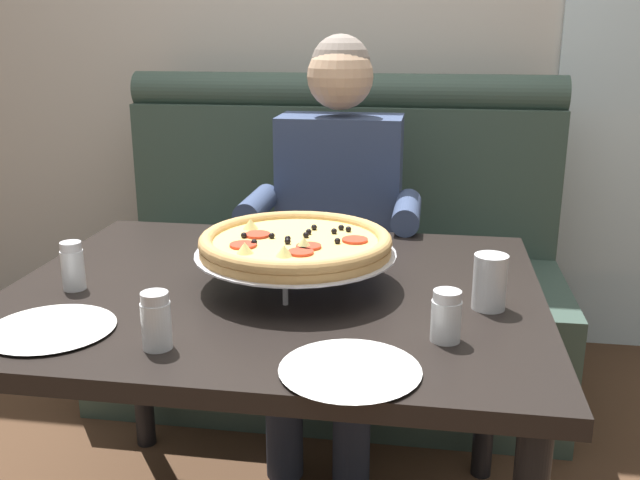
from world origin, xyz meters
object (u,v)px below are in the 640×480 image
at_px(shaker_parmesan, 73,269).
at_px(plate_near_right, 350,367).
at_px(drinking_glass, 490,285).
at_px(plate_near_left, 51,326).
at_px(pizza, 295,244).
at_px(patio_chair, 637,191).
at_px(dining_table, 275,320).
at_px(shaker_pepper_flakes, 156,325).
at_px(diner_main, 336,217).
at_px(shaker_oregano, 446,320).
at_px(booth_bench, 332,280).

relative_size(shaker_parmesan, plate_near_right, 0.45).
height_order(plate_near_right, drinking_glass, drinking_glass).
relative_size(plate_near_left, plate_near_right, 1.01).
distance_m(pizza, plate_near_left, 0.54).
bearing_deg(patio_chair, dining_table, -122.51).
bearing_deg(shaker_pepper_flakes, patio_chair, 58.89).
bearing_deg(pizza, diner_main, 90.07).
xyz_separation_m(dining_table, plate_near_right, (0.22, -0.39, 0.09)).
distance_m(shaker_oregano, shaker_parmesan, 0.84).
xyz_separation_m(shaker_oregano, plate_near_right, (-0.16, -0.16, -0.03)).
distance_m(pizza, shaker_parmesan, 0.50).
bearing_deg(diner_main, shaker_parmesan, -121.98).
bearing_deg(drinking_glass, shaker_parmesan, -178.20).
xyz_separation_m(plate_near_right, patio_chair, (1.13, 2.50, -0.21)).
bearing_deg(shaker_pepper_flakes, pizza, 62.60).
relative_size(shaker_oregano, drinking_glass, 0.85).
relative_size(shaker_oregano, plate_near_left, 0.40).
xyz_separation_m(diner_main, plate_near_right, (0.17, -1.08, 0.03)).
bearing_deg(plate_near_right, drinking_glass, 52.78).
bearing_deg(diner_main, plate_near_left, -112.82).
bearing_deg(shaker_parmesan, pizza, 11.57).
bearing_deg(plate_near_left, patio_chair, 54.61).
xyz_separation_m(booth_bench, drinking_glass, (0.47, -1.02, 0.38)).
xyz_separation_m(shaker_oregano, patio_chair, (0.96, 2.35, -0.24)).
bearing_deg(drinking_glass, plate_near_left, -163.49).
xyz_separation_m(diner_main, plate_near_left, (-0.42, -1.00, 0.03)).
xyz_separation_m(booth_bench, plate_near_right, (0.22, -1.35, 0.34)).
height_order(plate_near_left, patio_chair, patio_chair).
xyz_separation_m(booth_bench, diner_main, (0.05, -0.27, 0.31)).
relative_size(booth_bench, diner_main, 1.28).
xyz_separation_m(dining_table, drinking_glass, (0.47, -0.06, 0.13)).
bearing_deg(diner_main, pizza, -89.93).
bearing_deg(shaker_parmesan, patio_chair, 50.93).
bearing_deg(patio_chair, pizza, -121.73).
distance_m(booth_bench, pizza, 1.04).
relative_size(shaker_oregano, patio_chair, 0.12).
distance_m(shaker_pepper_flakes, plate_near_left, 0.24).
bearing_deg(booth_bench, drinking_glass, -65.11).
xyz_separation_m(shaker_pepper_flakes, patio_chair, (1.49, 2.46, -0.25)).
xyz_separation_m(shaker_parmesan, drinking_glass, (0.91, 0.03, 0.00)).
height_order(diner_main, plate_near_left, diner_main).
height_order(shaker_oregano, drinking_glass, drinking_glass).
relative_size(booth_bench, drinking_glass, 13.96).
xyz_separation_m(pizza, shaker_oregano, (0.33, -0.25, -0.06)).
distance_m(shaker_parmesan, plate_near_right, 0.73).
bearing_deg(shaker_pepper_flakes, plate_near_left, 170.08).
bearing_deg(drinking_glass, shaker_pepper_flakes, -154.52).
bearing_deg(plate_near_left, dining_table, 39.64).
bearing_deg(diner_main, plate_near_right, -80.94).
bearing_deg(drinking_glass, dining_table, 172.79).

